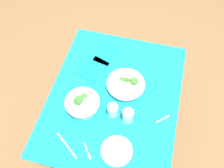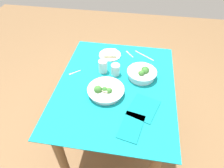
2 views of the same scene
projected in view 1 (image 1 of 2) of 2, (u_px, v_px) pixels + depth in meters
name	position (u px, v px, depth m)	size (l,w,h in m)	color
ground_plane	(114.00, 137.00, 2.43)	(6.00, 6.00, 0.00)	brown
dining_table	(114.00, 106.00, 1.90)	(1.12, 0.89, 0.78)	teal
broccoli_bowl_far	(126.00, 85.00, 1.80)	(0.27, 0.27, 0.09)	white
broccoli_bowl_near	(82.00, 103.00, 1.71)	(0.23, 0.23, 0.10)	white
bread_side_plate	(117.00, 150.00, 1.56)	(0.20, 0.20, 0.03)	silver
water_glass_center	(113.00, 110.00, 1.67)	(0.07, 0.07, 0.09)	silver
water_glass_side	(128.00, 116.00, 1.64)	(0.07, 0.07, 0.10)	silver
fork_by_far_bowl	(163.00, 119.00, 1.69)	(0.07, 0.08, 0.00)	#B7B7BC
fork_by_near_bowl	(88.00, 152.00, 1.57)	(0.09, 0.08, 0.00)	#B7B7BC
table_knife_left	(67.00, 146.00, 1.59)	(0.21, 0.01, 0.00)	#B7B7BC
napkin_folded_upper	(106.00, 53.00, 1.99)	(0.22, 0.13, 0.01)	#0F777D
napkin_folded_lower	(92.00, 68.00, 1.91)	(0.22, 0.18, 0.01)	#0F777D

